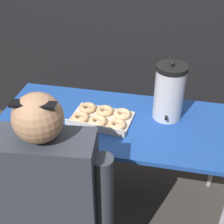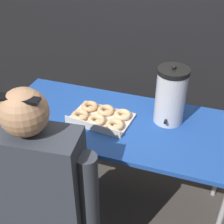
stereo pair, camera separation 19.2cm
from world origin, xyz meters
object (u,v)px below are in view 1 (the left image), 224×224
donut_box (101,117)px  coffee_urn (169,92)px  person_seated (53,208)px  cell_phone (24,116)px

donut_box → coffee_urn: bearing=24.3°
coffee_urn → person_seated: person_seated is taller
cell_phone → person_seated: size_ratio=0.12×
coffee_urn → donut_box: bearing=-162.0°
donut_box → cell_phone: donut_box is taller
coffee_urn → cell_phone: coffee_urn is taller
donut_box → cell_phone: size_ratio=2.67×
cell_phone → coffee_urn: bearing=1.4°
donut_box → cell_phone: (-0.49, -0.06, -0.02)m
person_seated → donut_box: bearing=-106.9°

